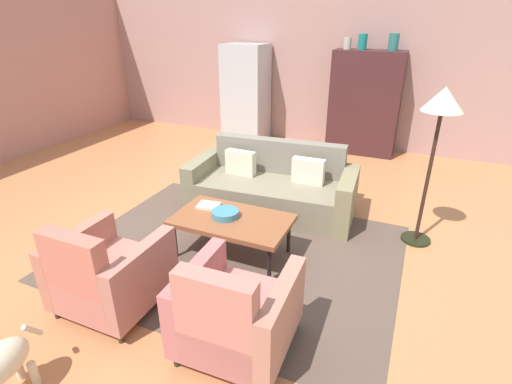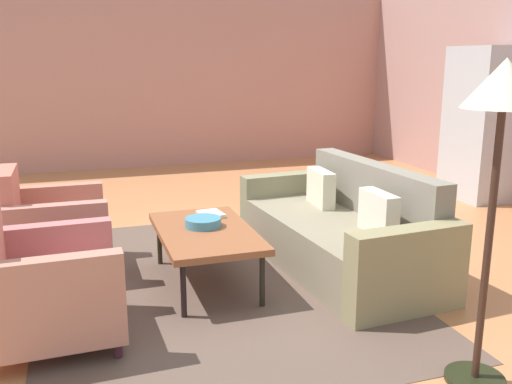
% 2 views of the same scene
% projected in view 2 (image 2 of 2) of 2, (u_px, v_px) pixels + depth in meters
% --- Properties ---
extents(ground_plane, '(11.39, 11.39, 0.00)m').
position_uv_depth(ground_plane, '(254.00, 264.00, 4.78)').
color(ground_plane, '#BB7749').
extents(wall_left, '(0.12, 7.72, 2.80)m').
position_uv_depth(wall_left, '(162.00, 78.00, 8.84)').
color(wall_left, tan).
rests_on(wall_left, ground).
extents(area_rug, '(3.40, 2.60, 0.01)m').
position_uv_depth(area_rug, '(213.00, 282.00, 4.40)').
color(area_rug, brown).
rests_on(area_rug, ground).
extents(couch, '(2.16, 1.05, 0.86)m').
position_uv_depth(couch, '(344.00, 233.00, 4.68)').
color(couch, '#7E725B').
rests_on(couch, ground).
extents(coffee_table, '(1.20, 0.70, 0.44)m').
position_uv_depth(coffee_table, '(206.00, 234.00, 4.29)').
color(coffee_table, black).
rests_on(coffee_table, ground).
extents(armchair_left, '(0.80, 0.80, 0.88)m').
position_uv_depth(armchair_left, '(47.00, 233.00, 4.51)').
color(armchair_left, '#292522').
rests_on(armchair_left, ground).
extents(armchair_right, '(0.82, 0.82, 0.88)m').
position_uv_depth(armchair_right, '(40.00, 291.00, 3.40)').
color(armchair_right, '#341C20').
rests_on(armchair_right, ground).
extents(fruit_bowl, '(0.28, 0.28, 0.07)m').
position_uv_depth(fruit_bowl, '(203.00, 222.00, 4.34)').
color(fruit_bowl, teal).
rests_on(fruit_bowl, coffee_table).
extents(book_stack, '(0.25, 0.21, 0.03)m').
position_uv_depth(book_stack, '(211.00, 214.00, 4.64)').
color(book_stack, beige).
rests_on(book_stack, coffee_table).
extents(refrigerator, '(0.80, 0.73, 1.85)m').
position_uv_depth(refrigerator, '(485.00, 124.00, 6.86)').
color(refrigerator, '#B7BABF').
rests_on(refrigerator, ground).
extents(floor_lamp, '(0.40, 0.40, 1.72)m').
position_uv_depth(floor_lamp, '(502.00, 116.00, 2.72)').
color(floor_lamp, black).
rests_on(floor_lamp, ground).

